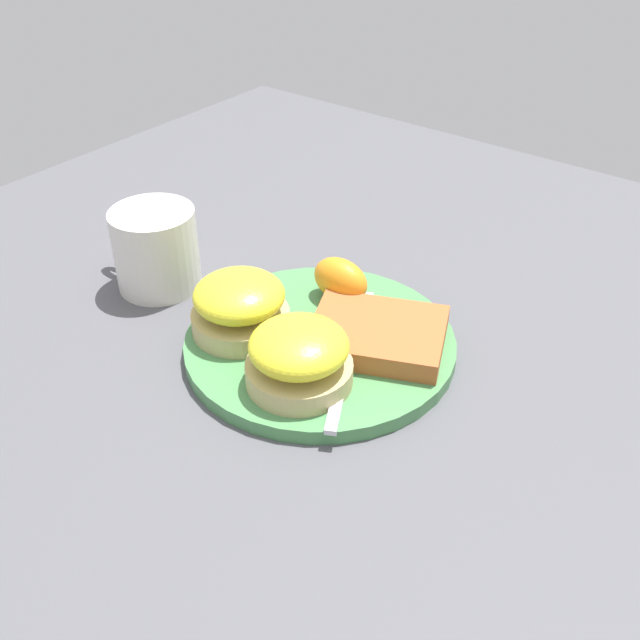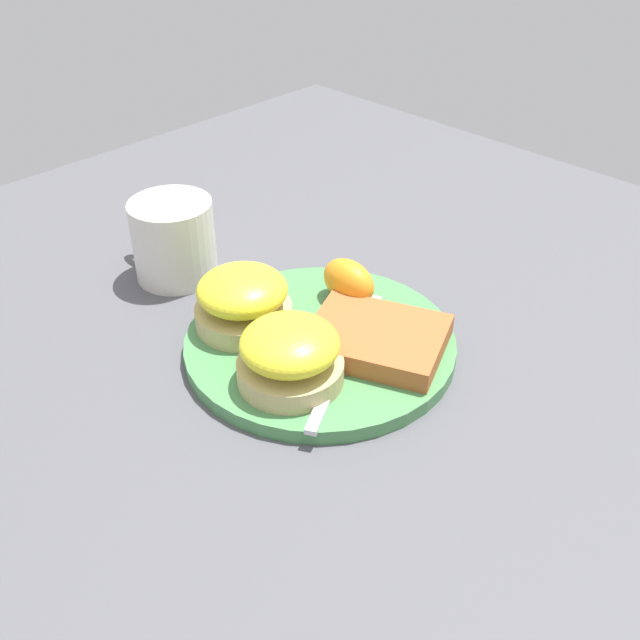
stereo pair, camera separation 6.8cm
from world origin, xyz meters
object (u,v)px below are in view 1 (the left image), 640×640
sandwich_benedict_left (240,305)px  orange_wedge (341,280)px  cup (155,249)px  sandwich_benedict_right (299,357)px  hashbrown_patty (378,334)px  fork (349,345)px

sandwich_benedict_left → orange_wedge: bearing=-113.4°
orange_wedge → cup: bearing=23.0°
sandwich_benedict_right → hashbrown_patty: sandwich_benedict_right is taller
hashbrown_patty → orange_wedge: orange_wedge is taller
hashbrown_patty → sandwich_benedict_right: bearing=75.9°
hashbrown_patty → orange_wedge: size_ratio=1.99×
sandwich_benedict_left → cup: 0.14m
sandwich_benedict_right → cup: bearing=-12.0°
fork → cup: 0.24m
fork → orange_wedge: bearing=-47.8°
orange_wedge → cup: (0.18, 0.08, 0.01)m
sandwich_benedict_left → orange_wedge: (-0.04, -0.10, -0.01)m
sandwich_benedict_right → hashbrown_patty: size_ratio=0.77×
fork → sandwich_benedict_left: bearing=22.0°
orange_wedge → sandwich_benedict_right: bearing=111.1°
sandwich_benedict_left → cup: bearing=-9.2°
orange_wedge → cup: size_ratio=0.52×
sandwich_benedict_left → orange_wedge: size_ratio=1.52×
sandwich_benedict_left → cup: size_ratio=0.79×
sandwich_benedict_left → hashbrown_patty: (-0.11, -0.06, -0.02)m
orange_wedge → fork: (-0.05, 0.06, -0.02)m
sandwich_benedict_right → orange_wedge: (0.05, -0.12, -0.01)m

